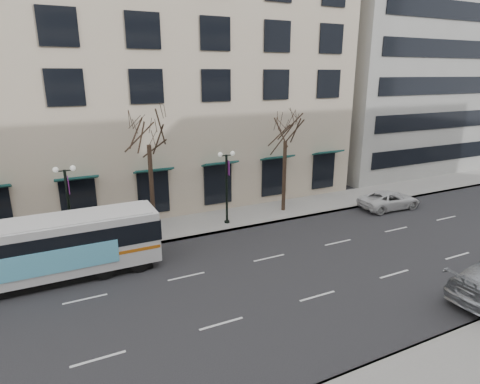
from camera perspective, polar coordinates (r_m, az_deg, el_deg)
ground at (r=19.74m, az=-5.41°, el=-14.73°), size 160.00×160.00×0.00m
sidewalk_far at (r=28.94m, az=-2.51°, el=-4.00°), size 80.00×4.00×0.15m
building_hotel at (r=37.11m, az=-21.34°, el=18.22°), size 40.00×20.00×24.00m
building_office at (r=53.28m, az=21.24°, el=23.36°), size 25.00×20.00×35.00m
tree_far_mid at (r=25.55m, az=-12.97°, el=8.67°), size 3.60×3.60×8.55m
tree_far_right at (r=29.52m, az=6.53°, el=9.04°), size 3.60×3.60×8.06m
lamp_post_left at (r=25.16m, az=-23.15°, el=-1.65°), size 1.22×0.45×5.21m
lamp_post_right at (r=27.36m, az=-1.90°, el=1.10°), size 1.22×0.45×5.21m
city_bus at (r=22.58m, az=-26.70°, el=-7.31°), size 11.97×2.68×3.24m
white_pickup at (r=33.50m, az=20.46°, el=-1.07°), size 5.09×2.57×1.38m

